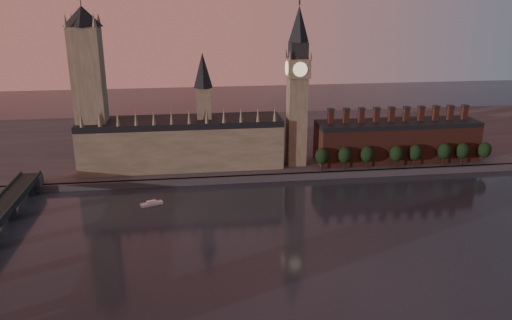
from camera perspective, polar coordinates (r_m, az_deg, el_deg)
The scene contains 15 objects.
ground at distance 237.41m, azimuth 7.66°, elevation -9.77°, with size 900.00×900.00×0.00m, color black.
north_bank at distance 399.55m, azimuth 1.10°, elevation 2.30°, with size 900.00×182.00×4.00m.
palace_of_westminster at distance 329.23m, azimuth -8.36°, elevation 2.23°, with size 130.00×30.30×74.00m.
victoria_tower at distance 327.12m, azimuth -18.53°, elevation 8.12°, with size 24.00×24.00×108.00m.
big_ben at distance 323.98m, azimuth 4.76°, elevation 8.49°, with size 15.00×15.00×107.00m.
chimney_block at distance 353.69m, azimuth 15.76°, elevation 2.20°, with size 110.00×25.00×37.00m.
embankment_tree_0 at distance 322.99m, azimuth 7.54°, elevation 0.45°, with size 8.60×8.60×14.88m.
embankment_tree_1 at distance 327.29m, azimuth 10.11°, elevation 0.55°, with size 8.60×8.60×14.88m.
embankment_tree_2 at distance 332.04m, azimuth 12.59°, elevation 0.65°, with size 8.60×8.60×14.88m.
embankment_tree_3 at distance 337.88m, azimuth 15.75°, elevation 0.70°, with size 8.60×8.60×14.88m.
embankment_tree_4 at distance 343.93m, azimuth 17.74°, elevation 0.82°, with size 8.60×8.60×14.88m.
embankment_tree_5 at distance 353.47m, azimuth 20.72°, elevation 0.95°, with size 8.60×8.60×14.88m.
embankment_tree_6 at distance 358.96m, azimuth 22.53°, elevation 0.99°, with size 8.60×8.60×14.88m.
embankment_tree_7 at distance 366.53m, azimuth 24.67°, elevation 1.04°, with size 8.60×8.60×14.88m.
river_boat at distance 285.33m, azimuth -11.84°, elevation -4.88°, with size 12.78×7.65×2.47m.
Camera 1 is at (-58.36, -202.22, 109.84)m, focal length 35.00 mm.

